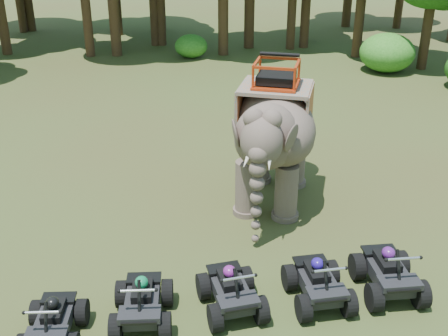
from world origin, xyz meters
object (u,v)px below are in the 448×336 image
at_px(atv_0, 52,317).
at_px(atv_3, 319,277).
at_px(elephant, 274,132).
at_px(atv_4, 390,267).
at_px(atv_2, 231,285).
at_px(atv_1, 142,297).

distance_m(atv_0, atv_3, 5.50).
xyz_separation_m(elephant, atv_4, (1.37, -4.73, -1.43)).
distance_m(elephant, atv_2, 5.34).
distance_m(atv_0, atv_2, 3.61).
relative_size(atv_0, atv_2, 0.94).
xyz_separation_m(atv_1, atv_2, (1.86, 0.03, -0.00)).
relative_size(elephant, atv_0, 3.21).
distance_m(atv_2, atv_4, 3.52).
xyz_separation_m(atv_0, atv_2, (3.60, 0.27, 0.04)).
xyz_separation_m(atv_2, atv_4, (3.52, -0.06, 0.03)).
bearing_deg(elephant, atv_1, -106.58).
bearing_deg(atv_0, atv_4, 10.32).
xyz_separation_m(elephant, atv_3, (-0.26, -4.76, -1.46)).
relative_size(atv_1, atv_4, 0.95).
bearing_deg(elephant, atv_0, -115.41).
relative_size(elephant, atv_3, 2.98).
height_order(atv_0, atv_3, atv_3).
height_order(atv_0, atv_2, atv_2).
height_order(atv_2, atv_4, atv_4).
bearing_deg(atv_4, atv_3, -174.41).
relative_size(atv_0, atv_3, 0.93).
height_order(atv_2, atv_3, atv_3).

